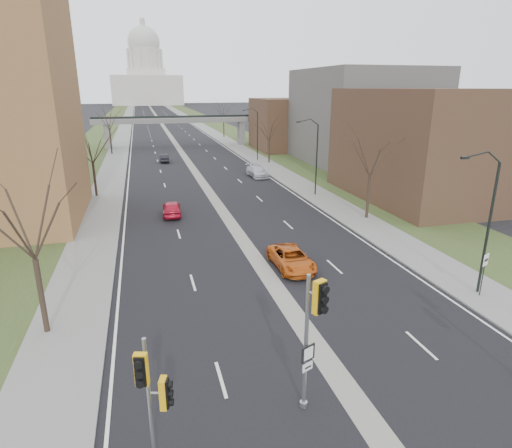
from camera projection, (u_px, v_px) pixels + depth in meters
name	position (u px, v px, depth m)	size (l,w,h in m)	color
ground	(347.00, 390.00, 17.97)	(700.00, 700.00, 0.00)	black
road_surface	(160.00, 122.00, 155.97)	(20.00, 600.00, 0.01)	black
median_strip	(160.00, 122.00, 155.97)	(1.20, 600.00, 0.02)	gray
sidewalk_right	(193.00, 121.00, 158.90)	(4.00, 600.00, 0.12)	gray
sidewalk_left	(126.00, 123.00, 153.00)	(4.00, 600.00, 0.12)	gray
grass_verge_right	(209.00, 121.00, 160.38)	(8.00, 600.00, 0.10)	#2A3A1B
grass_verge_left	(109.00, 123.00, 151.53)	(8.00, 600.00, 0.10)	#2A3A1B
commercial_block_near	(433.00, 145.00, 47.80)	(16.00, 20.00, 12.00)	#4C3323
commercial_block_mid	(362.00, 117.00, 70.40)	(18.00, 22.00, 15.00)	#5C5954
commercial_block_far	(291.00, 124.00, 86.25)	(14.00, 14.00, 10.00)	#4C3323
pedestrian_bridge	(176.00, 123.00, 90.09)	(34.00, 3.00, 6.45)	slate
capitol	(146.00, 78.00, 306.69)	(48.00, 42.00, 55.75)	beige
streetlight_near	(484.00, 184.00, 24.07)	(2.61, 0.20, 8.70)	black
streetlight_mid	(311.00, 136.00, 47.99)	(2.61, 0.20, 8.70)	black
streetlight_far	(253.00, 119.00, 71.91)	(2.61, 0.20, 8.70)	black
tree_left_a	(27.00, 210.00, 20.11)	(7.20, 7.20, 9.40)	#382B21
tree_left_b	(91.00, 143.00, 47.83)	(6.75, 6.75, 8.81)	#382B21
tree_left_c	(108.00, 116.00, 78.86)	(7.65, 7.65, 9.99)	#382B21
tree_right_a	(372.00, 150.00, 39.38)	(7.20, 7.20, 9.40)	#382B21
tree_right_b	(269.00, 128.00, 69.99)	(6.30, 6.30, 8.22)	#382B21
tree_right_c	(223.00, 109.00, 106.42)	(7.65, 7.65, 9.99)	#382B21
signal_pole_left	(152.00, 389.00, 13.23)	(1.07, 0.82, 4.90)	gray
signal_pole_median	(313.00, 321.00, 15.57)	(0.83, 0.96, 5.74)	gray
speed_limit_sign	(484.00, 267.00, 25.32)	(0.54, 0.26, 2.68)	black
car_left_near	(172.00, 208.00, 42.20)	(1.76, 4.37, 1.49)	red
car_left_far	(164.00, 158.00, 72.60)	(1.42, 4.07, 1.34)	black
car_right_near	(291.00, 258.00, 29.91)	(2.34, 5.07, 1.41)	#C25514
car_right_mid	(257.00, 171.00, 60.56)	(2.17, 5.33, 1.55)	silver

